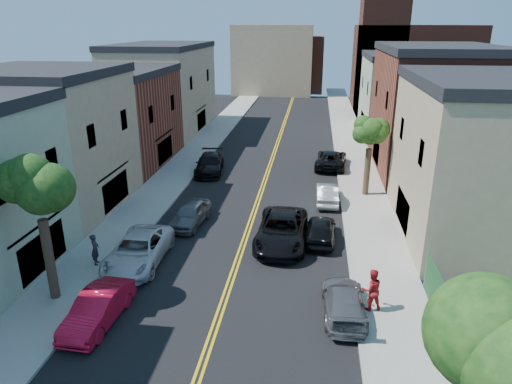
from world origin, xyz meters
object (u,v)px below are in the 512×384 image
(grey_car_right, at_px, (344,301))
(black_car_right, at_px, (321,230))
(dark_car_right_far, at_px, (331,159))
(red_sedan, at_px, (98,309))
(pedestrian_left, at_px, (95,249))
(black_suv_lane, at_px, (282,230))
(white_pickup, at_px, (138,250))
(grey_car_left, at_px, (190,214))
(pedestrian_right, at_px, (371,290))
(silver_car_right, at_px, (327,194))
(black_car_left, at_px, (210,164))

(grey_car_right, distance_m, black_car_right, 7.42)
(grey_car_right, xyz_separation_m, dark_car_right_far, (0.00, 22.54, 0.12))
(red_sedan, relative_size, pedestrian_left, 2.55)
(black_suv_lane, bearing_deg, red_sedan, -128.82)
(white_pickup, height_order, black_suv_lane, black_suv_lane)
(grey_car_left, bearing_deg, black_car_right, -2.40)
(pedestrian_left, bearing_deg, pedestrian_right, -115.37)
(black_car_right, distance_m, black_suv_lane, 2.39)
(black_suv_lane, distance_m, pedestrian_left, 10.40)
(white_pickup, height_order, pedestrian_left, pedestrian_left)
(grey_car_right, bearing_deg, red_sedan, 8.96)
(grey_car_left, bearing_deg, pedestrian_right, -31.81)
(white_pickup, xyz_separation_m, grey_car_right, (10.75, -3.31, -0.14))
(red_sedan, xyz_separation_m, grey_car_right, (10.56, 2.01, -0.07))
(dark_car_right_far, relative_size, black_suv_lane, 0.90)
(white_pickup, bearing_deg, black_suv_lane, 23.41)
(grey_car_right, xyz_separation_m, pedestrian_right, (1.20, 0.36, 0.48))
(grey_car_left, xyz_separation_m, grey_car_right, (9.30, -8.66, -0.08))
(silver_car_right, bearing_deg, dark_car_right_far, -94.31)
(black_car_right, xyz_separation_m, dark_car_right_far, (0.98, 15.19, 0.05))
(red_sedan, bearing_deg, dark_car_right_far, 70.18)
(silver_car_right, distance_m, dark_car_right_far, 8.87)
(white_pickup, xyz_separation_m, silver_car_right, (10.25, 10.38, -0.09))
(grey_car_right, height_order, pedestrian_left, pedestrian_left)
(black_car_left, height_order, black_suv_lane, black_suv_lane)
(dark_car_right_far, bearing_deg, white_pickup, 65.62)
(pedestrian_right, bearing_deg, grey_car_right, 1.00)
(black_car_right, bearing_deg, black_suv_lane, 19.01)
(grey_car_left, xyz_separation_m, black_car_left, (-1.20, 10.97, 0.06))
(silver_car_right, distance_m, black_suv_lane, 7.52)
(black_car_right, bearing_deg, black_car_left, -49.06)
(white_pickup, distance_m, silver_car_right, 14.58)
(red_sedan, xyz_separation_m, white_pickup, (-0.19, 5.32, 0.07))
(black_car_left, xyz_separation_m, dark_car_right_far, (10.50, 2.91, -0.02))
(dark_car_right_far, bearing_deg, pedestrian_left, 61.81)
(black_car_left, relative_size, grey_car_right, 1.21)
(black_suv_lane, xyz_separation_m, pedestrian_right, (4.47, -6.34, 0.28))
(red_sedan, distance_m, silver_car_right, 18.64)
(red_sedan, distance_m, white_pickup, 5.32)
(grey_car_left, relative_size, pedestrian_left, 2.51)
(white_pickup, relative_size, dark_car_right_far, 1.03)
(black_car_right, height_order, silver_car_right, black_car_right)
(red_sedan, bearing_deg, black_car_left, 93.31)
(black_car_left, bearing_deg, silver_car_right, -37.47)
(silver_car_right, relative_size, dark_car_right_far, 0.77)
(grey_car_left, xyz_separation_m, black_suv_lane, (6.03, -1.96, 0.12))
(dark_car_right_far, bearing_deg, pedestrian_right, 97.94)
(grey_car_left, relative_size, grey_car_right, 0.96)
(white_pickup, bearing_deg, grey_car_right, -18.08)
(grey_car_right, bearing_deg, grey_car_left, -44.77)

